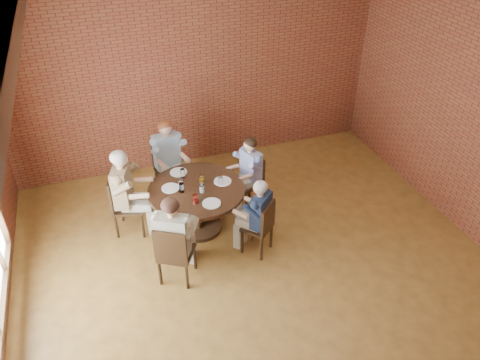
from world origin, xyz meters
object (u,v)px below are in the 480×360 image
object	(u,v)px
diner_b	(169,159)
diner_e	(257,217)
dining_table	(197,200)
chair_e	(261,226)
chair_b	(168,165)
diner_d	(175,239)
chair_c	(123,202)
diner_a	(248,174)
smartphone	(217,201)
chair_a	(252,179)
diner_c	(128,192)
chair_d	(174,253)

from	to	relation	value
diner_b	diner_e	distance (m)	1.99
dining_table	chair_e	bearing A→B (deg)	-48.09
chair_e	chair_b	bearing A→B (deg)	-106.17
diner_d	chair_c	bearing A→B (deg)	-36.52
diner_a	diner_e	size ratio (longest dim) A/B	1.02
chair_b	diner_d	world-z (taller)	diner_d
chair_e	smartphone	world-z (taller)	chair_e
smartphone	diner_d	bearing A→B (deg)	-160.64
chair_a	diner_b	size ratio (longest dim) A/B	0.65
diner_d	diner_e	size ratio (longest dim) A/B	1.10
chair_a	chair_c	world-z (taller)	chair_c
dining_table	chair_c	world-z (taller)	chair_c
diner_e	chair_b	bearing A→B (deg)	-106.71
dining_table	smartphone	distance (m)	0.50
diner_a	chair_c	size ratio (longest dim) A/B	1.28
diner_d	smartphone	bearing A→B (deg)	-115.06
dining_table	diner_d	xyz separation A→B (m)	(-0.52, -0.89, 0.14)
chair_a	chair_e	size ratio (longest dim) A/B	1.01
diner_c	diner_d	xyz separation A→B (m)	(0.44, -1.20, -0.02)
chair_a	diner_c	xyz separation A→B (m)	(-1.94, -0.01, 0.21)
dining_table	chair_c	xyz separation A→B (m)	(-1.05, 0.34, -0.01)
chair_a	diner_d	size ratio (longest dim) A/B	0.66
dining_table	chair_d	distance (m)	1.12
chair_b	chair_c	bearing A→B (deg)	-147.38
diner_a	diner_e	distance (m)	1.07
chair_e	smartphone	xyz separation A→B (m)	(-0.53, 0.40, 0.28)
chair_a	chair_b	size ratio (longest dim) A/B	0.93
chair_d	smartphone	distance (m)	0.97
chair_a	dining_table	bearing A→B (deg)	-90.00
diner_c	diner_b	bearing A→B (deg)	-28.42
chair_d	smartphone	world-z (taller)	chair_d
diner_b	smartphone	world-z (taller)	diner_b
diner_c	smartphone	world-z (taller)	diner_c
diner_d	chair_e	xyz separation A→B (m)	(1.24, 0.09, -0.19)
chair_c	diner_e	distance (m)	2.04
diner_d	diner_c	bearing A→B (deg)	-39.65
chair_a	chair_c	size ratio (longest dim) A/B	0.92
diner_c	chair_b	bearing A→B (deg)	-24.60
diner_b	diner_d	distance (m)	1.96
diner_a	chair_e	distance (m)	1.12
diner_c	diner_e	world-z (taller)	diner_c
chair_d	diner_d	distance (m)	0.18
dining_table	diner_c	size ratio (longest dim) A/B	1.02
diner_a	chair_c	world-z (taller)	diner_a
diner_e	diner_b	bearing A→B (deg)	-106.07
chair_e	chair_a	bearing A→B (deg)	-145.08
diner_e	smartphone	size ratio (longest dim) A/B	7.80
chair_b	diner_e	bearing A→B (deg)	-75.44
chair_c	diner_c	distance (m)	0.20
chair_b	chair_a	bearing A→B (deg)	-44.83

